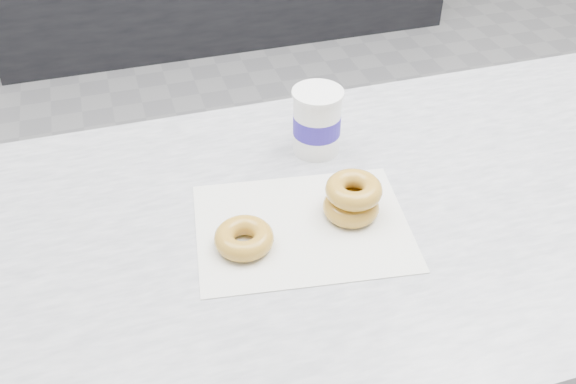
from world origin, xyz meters
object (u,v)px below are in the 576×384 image
Objects in this scene: counter at (476,338)px; donut_single at (244,238)px; coffee_cup at (317,121)px; donut_stack at (352,198)px.

donut_single is (-0.51, -0.03, 0.47)m from counter.
counter is at bearing 2.90° from donut_single.
donut_single is 0.75× the size of coffee_cup.
donut_stack reaches higher than counter.
donut_single is at bearing -172.85° from donut_stack.
counter is 0.63m from coffee_cup.
donut_single is at bearing -177.10° from counter.
coffee_cup is (-0.32, 0.19, 0.51)m from counter.
counter is 24.67× the size of coffee_cup.
coffee_cup is at bearing 88.66° from donut_stack.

